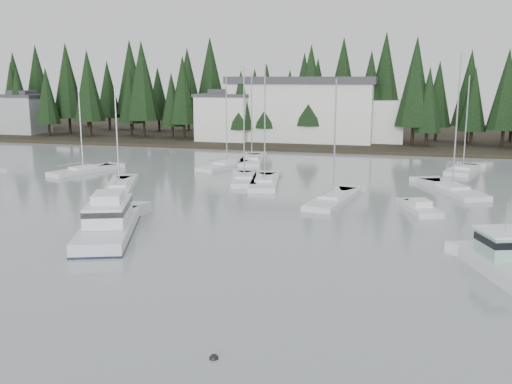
% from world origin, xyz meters
% --- Properties ---
extents(far_shore_land, '(240.00, 54.00, 1.00)m').
position_xyz_m(far_shore_land, '(0.00, 97.00, 0.00)').
color(far_shore_land, black).
rests_on(far_shore_land, ground).
extents(conifer_treeline, '(200.00, 22.00, 20.00)m').
position_xyz_m(conifer_treeline, '(0.00, 86.00, 0.00)').
color(conifer_treeline, black).
rests_on(conifer_treeline, ground).
extents(house_west, '(9.54, 7.42, 8.75)m').
position_xyz_m(house_west, '(-18.00, 79.00, 4.65)').
color(house_west, silver).
rests_on(house_west, ground).
extents(house_far_west, '(8.48, 7.42, 8.25)m').
position_xyz_m(house_far_west, '(-60.00, 81.00, 4.40)').
color(house_far_west, '#999EA0').
rests_on(house_far_west, ground).
extents(harbor_inn, '(29.50, 11.50, 10.90)m').
position_xyz_m(harbor_inn, '(-2.96, 82.34, 5.78)').
color(harbor_inn, silver).
rests_on(harbor_inn, ground).
extents(cabin_cruiser_center, '(7.03, 11.60, 4.76)m').
position_xyz_m(cabin_cruiser_center, '(-8.40, 20.64, 0.72)').
color(cabin_cruiser_center, silver).
rests_on(cabin_cruiser_center, ground).
extents(sailboat_3, '(6.35, 10.86, 12.56)m').
position_xyz_m(sailboat_3, '(-15.91, 36.42, 0.06)').
color(sailboat_3, silver).
rests_on(sailboat_3, ground).
extents(sailboat_4, '(4.43, 10.39, 11.77)m').
position_xyz_m(sailboat_4, '(6.15, 36.18, 0.06)').
color(sailboat_4, silver).
rests_on(sailboat_4, ground).
extents(sailboat_5, '(6.70, 10.45, 14.19)m').
position_xyz_m(sailboat_5, '(17.20, 43.85, 0.07)').
color(sailboat_5, silver).
rests_on(sailboat_5, ground).
extents(sailboat_7, '(4.70, 8.94, 13.11)m').
position_xyz_m(sailboat_7, '(-4.71, 44.13, 0.08)').
color(sailboat_7, silver).
rests_on(sailboat_7, ground).
extents(sailboat_9, '(5.05, 8.49, 12.09)m').
position_xyz_m(sailboat_9, '(19.36, 56.95, 0.07)').
color(sailboat_9, silver).
rests_on(sailboat_9, ground).
extents(sailboat_10, '(5.40, 9.22, 11.07)m').
position_xyz_m(sailboat_10, '(-25.25, 44.94, 0.06)').
color(sailboat_10, silver).
rests_on(sailboat_10, ground).
extents(sailboat_11, '(4.64, 10.54, 12.62)m').
position_xyz_m(sailboat_11, '(-7.75, 58.60, 0.06)').
color(sailboat_11, silver).
rests_on(sailboat_11, ground).
extents(sailboat_12, '(4.42, 10.01, 13.24)m').
position_xyz_m(sailboat_12, '(-2.09, 42.93, 0.07)').
color(sailboat_12, silver).
rests_on(sailboat_12, ground).
extents(sailboat_13, '(5.35, 10.78, 12.14)m').
position_xyz_m(sailboat_13, '(-9.71, 53.58, 0.06)').
color(sailboat_13, silver).
rests_on(sailboat_13, ground).
extents(runabout_1, '(3.90, 6.02, 1.42)m').
position_xyz_m(runabout_1, '(13.90, 34.15, 0.13)').
color(runabout_1, silver).
rests_on(runabout_1, ground).
extents(mooring_buoy_dark, '(0.39, 0.39, 0.39)m').
position_xyz_m(mooring_buoy_dark, '(5.13, 4.78, 0.00)').
color(mooring_buoy_dark, black).
rests_on(mooring_buoy_dark, ground).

